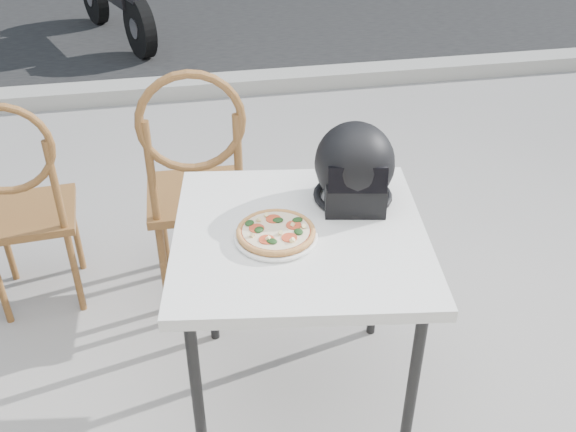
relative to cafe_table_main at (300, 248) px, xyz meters
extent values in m
plane|color=gray|center=(0.20, 0.23, -0.73)|extent=(80.00, 80.00, 0.00)
cube|color=#A09E95|center=(0.20, 3.23, -0.67)|extent=(30.00, 0.25, 0.12)
cube|color=silver|center=(0.00, 0.00, 0.05)|extent=(0.96, 0.96, 0.04)
cylinder|color=black|center=(-0.39, -0.29, -0.35)|extent=(0.04, 0.04, 0.76)
cylinder|color=black|center=(0.29, -0.39, -0.35)|extent=(0.04, 0.04, 0.76)
cylinder|color=black|center=(-0.29, 0.39, -0.35)|extent=(0.04, 0.04, 0.76)
cylinder|color=black|center=(0.39, 0.29, -0.35)|extent=(0.04, 0.04, 0.76)
cylinder|color=white|center=(-0.09, -0.03, 0.08)|extent=(0.34, 0.34, 0.01)
torus|color=white|center=(-0.09, -0.03, 0.08)|extent=(0.35, 0.35, 0.01)
cylinder|color=#BE8345|center=(-0.09, -0.03, 0.10)|extent=(0.26, 0.26, 0.01)
torus|color=#BE8345|center=(-0.09, -0.03, 0.10)|extent=(0.27, 0.27, 0.02)
cylinder|color=#AB1C13|center=(-0.09, -0.03, 0.10)|extent=(0.24, 0.24, 0.00)
cylinder|color=beige|center=(-0.09, -0.03, 0.10)|extent=(0.23, 0.23, 0.00)
cylinder|color=#BB3D20|center=(-0.02, -0.02, 0.11)|extent=(0.05, 0.05, 0.00)
cylinder|color=#BB3D20|center=(-0.08, 0.03, 0.11)|extent=(0.05, 0.05, 0.00)
cylinder|color=#BB3D20|center=(-0.15, -0.01, 0.11)|extent=(0.05, 0.05, 0.00)
cylinder|color=#BB3D20|center=(-0.13, -0.08, 0.11)|extent=(0.05, 0.05, 0.00)
cylinder|color=#BB3D20|center=(-0.05, -0.08, 0.11)|extent=(0.05, 0.05, 0.00)
ellipsoid|color=#163613|center=(-0.07, 0.02, 0.11)|extent=(0.04, 0.03, 0.01)
ellipsoid|color=#163613|center=(-0.14, -0.02, 0.11)|extent=(0.05, 0.05, 0.01)
ellipsoid|color=#163613|center=(-0.02, -0.06, 0.11)|extent=(0.03, 0.04, 0.01)
ellipsoid|color=#163613|center=(-0.11, -0.09, 0.11)|extent=(0.05, 0.04, 0.01)
ellipsoid|color=#163613|center=(-0.01, 0.01, 0.11)|extent=(0.04, 0.04, 0.01)
ellipsoid|color=#163613|center=(-0.17, 0.02, 0.11)|extent=(0.04, 0.05, 0.01)
cylinder|color=#F5E196|center=(-0.08, -0.06, 0.11)|extent=(0.02, 0.02, 0.02)
cylinder|color=#F5E196|center=(-0.13, 0.03, 0.11)|extent=(0.02, 0.02, 0.02)
cylinder|color=#F5E196|center=(-0.03, -0.02, 0.11)|extent=(0.02, 0.02, 0.02)
cylinder|color=#F5E196|center=(-0.10, 0.06, 0.11)|extent=(0.02, 0.02, 0.02)
cylinder|color=#F5E196|center=(-0.05, -0.10, 0.11)|extent=(0.02, 0.02, 0.02)
cylinder|color=#F5E196|center=(-0.17, -0.05, 0.11)|extent=(0.02, 0.02, 0.02)
cylinder|color=#F5E196|center=(0.00, -0.03, 0.11)|extent=(0.02, 0.02, 0.02)
cylinder|color=#F5E196|center=(-0.12, -0.08, 0.11)|extent=(0.02, 0.02, 0.02)
ellipsoid|color=black|center=(0.23, 0.16, 0.22)|extent=(0.33, 0.35, 0.29)
cube|color=black|center=(0.21, 0.08, 0.13)|extent=(0.22, 0.14, 0.11)
torus|color=black|center=(0.23, 0.16, 0.09)|extent=(0.34, 0.34, 0.02)
cube|color=black|center=(0.20, 0.04, 0.22)|extent=(0.20, 0.08, 0.09)
cube|color=brown|center=(-0.31, 0.79, -0.23)|extent=(0.45, 0.45, 0.04)
cylinder|color=brown|center=(-0.13, 0.97, -0.48)|extent=(0.04, 0.04, 0.49)
cylinder|color=brown|center=(-0.48, 0.98, -0.48)|extent=(0.04, 0.04, 0.49)
cylinder|color=brown|center=(-0.13, 0.61, -0.48)|extent=(0.04, 0.04, 0.49)
cylinder|color=brown|center=(-0.49, 0.62, -0.48)|extent=(0.04, 0.04, 0.49)
cylinder|color=brown|center=(-0.13, 0.60, 0.01)|extent=(0.04, 0.04, 0.47)
cylinder|color=brown|center=(-0.49, 0.61, 0.01)|extent=(0.04, 0.04, 0.47)
torus|color=brown|center=(-0.31, 0.60, 0.22)|extent=(0.44, 0.04, 0.44)
cube|color=brown|center=(-1.06, 0.85, -0.27)|extent=(0.43, 0.43, 0.04)
cylinder|color=brown|center=(-0.91, 1.03, -0.51)|extent=(0.03, 0.03, 0.45)
cylinder|color=brown|center=(-1.23, 1.00, -0.51)|extent=(0.03, 0.03, 0.45)
cylinder|color=brown|center=(-0.88, 0.70, -0.51)|extent=(0.03, 0.03, 0.45)
cylinder|color=brown|center=(-0.88, 0.69, -0.06)|extent=(0.03, 0.03, 0.43)
torus|color=brown|center=(-1.05, 0.68, 0.13)|extent=(0.40, 0.06, 0.40)
cylinder|color=black|center=(-0.59, 4.20, -0.46)|extent=(0.30, 0.55, 0.54)
cylinder|color=gray|center=(-0.59, 4.20, -0.46)|extent=(0.18, 0.22, 0.18)
camera|label=1|loc=(-0.38, -1.73, 1.29)|focal=40.00mm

